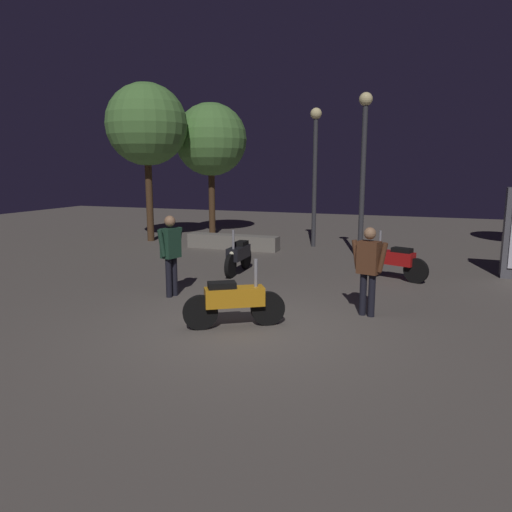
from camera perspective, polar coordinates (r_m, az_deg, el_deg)
name	(u,v)px	position (r m, az deg, el deg)	size (l,w,h in m)	color
ground_plane	(246,330)	(7.71, -1.19, -8.81)	(40.00, 40.00, 0.00)	#605951
motorcycle_orange_foreground	(234,301)	(7.74, -2.60, -5.35)	(1.46, 0.96, 1.11)	black
motorcycle_black_parked_left	(239,255)	(11.73, -2.08, 0.07)	(0.34, 1.66, 1.11)	black
motorcycle_red_parked_right	(393,261)	(11.49, 15.97, -0.54)	(1.59, 0.69, 1.11)	black
person_rider_beside	(369,264)	(8.45, 13.20, -0.95)	(0.65, 0.33, 1.55)	black
person_bystander_far	(171,249)	(9.63, -10.08, 0.83)	(0.32, 0.66, 1.63)	black
streetlamp_near	(315,158)	(15.71, 7.02, 11.42)	(0.36, 0.36, 4.40)	#38383D
streetlamp_far	(364,154)	(13.56, 12.64, 11.70)	(0.36, 0.36, 4.51)	#38383D
tree_left_bg	(211,140)	(18.60, -5.37, 13.53)	(2.69, 2.69, 4.94)	#4C331E
tree_center_bg	(147,125)	(17.34, -12.85, 14.89)	(2.76, 2.76, 5.38)	#4C331E
planter_wall_low	(233,242)	(15.31, -2.76, 1.68)	(2.99, 0.50, 0.45)	gray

